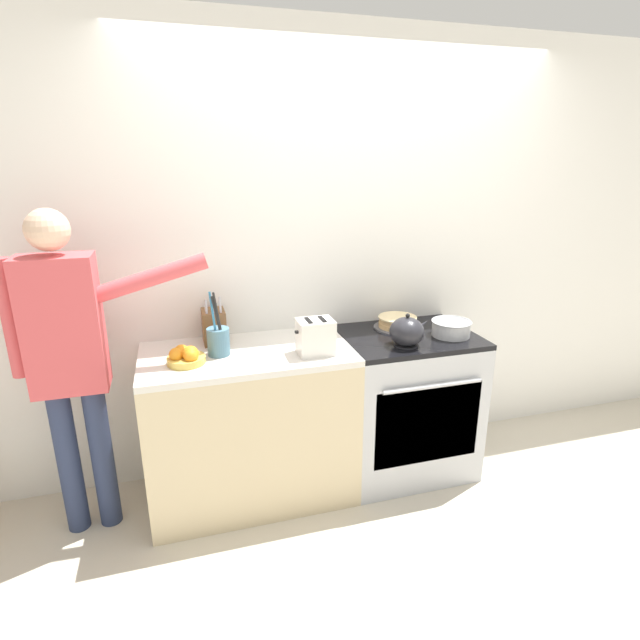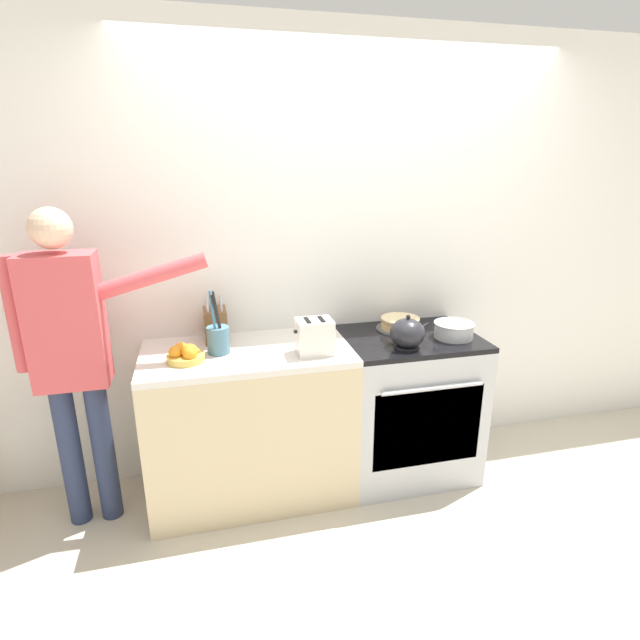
# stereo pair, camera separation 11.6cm
# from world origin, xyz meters

# --- Properties ---
(ground_plane) EXTENTS (16.00, 16.00, 0.00)m
(ground_plane) POSITION_xyz_m (0.00, 0.00, 0.00)
(ground_plane) COLOR beige
(wall_back) EXTENTS (8.00, 0.04, 2.60)m
(wall_back) POSITION_xyz_m (0.00, 0.63, 1.30)
(wall_back) COLOR silver
(wall_back) RESTS_ON ground_plane
(counter_cabinet) EXTENTS (1.13, 0.61, 0.89)m
(counter_cabinet) POSITION_xyz_m (-0.67, 0.30, 0.44)
(counter_cabinet) COLOR beige
(counter_cabinet) RESTS_ON ground_plane
(stove_range) EXTENTS (0.78, 0.64, 0.89)m
(stove_range) POSITION_xyz_m (0.28, 0.30, 0.44)
(stove_range) COLOR #B7BABF
(stove_range) RESTS_ON ground_plane
(layer_cake) EXTENTS (0.29, 0.29, 0.07)m
(layer_cake) POSITION_xyz_m (0.27, 0.43, 0.92)
(layer_cake) COLOR #4C4C51
(layer_cake) RESTS_ON stove_range
(tea_kettle) EXTENTS (0.23, 0.19, 0.19)m
(tea_kettle) POSITION_xyz_m (0.19, 0.14, 0.97)
(tea_kettle) COLOR #232328
(tea_kettle) RESTS_ON stove_range
(mixing_bowl) EXTENTS (0.23, 0.23, 0.09)m
(mixing_bowl) POSITION_xyz_m (0.51, 0.22, 0.94)
(mixing_bowl) COLOR #B7BABF
(mixing_bowl) RESTS_ON stove_range
(knife_block) EXTENTS (0.12, 0.17, 0.27)m
(knife_block) POSITION_xyz_m (-0.83, 0.49, 0.98)
(knife_block) COLOR brown
(knife_block) RESTS_ON counter_cabinet
(utensil_crock) EXTENTS (0.12, 0.12, 0.35)m
(utensil_crock) POSITION_xyz_m (-0.82, 0.30, 0.97)
(utensil_crock) COLOR #477084
(utensil_crock) RESTS_ON counter_cabinet
(fruit_bowl) EXTENTS (0.19, 0.19, 0.10)m
(fruit_bowl) POSITION_xyz_m (-0.99, 0.22, 0.93)
(fruit_bowl) COLOR gold
(fruit_bowl) RESTS_ON counter_cabinet
(toaster) EXTENTS (0.20, 0.15, 0.19)m
(toaster) POSITION_xyz_m (-0.33, 0.17, 0.98)
(toaster) COLOR silver
(toaster) RESTS_ON counter_cabinet
(person_baker) EXTENTS (0.94, 0.20, 1.67)m
(person_baker) POSITION_xyz_m (-1.53, 0.27, 1.00)
(person_baker) COLOR #283351
(person_baker) RESTS_ON ground_plane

